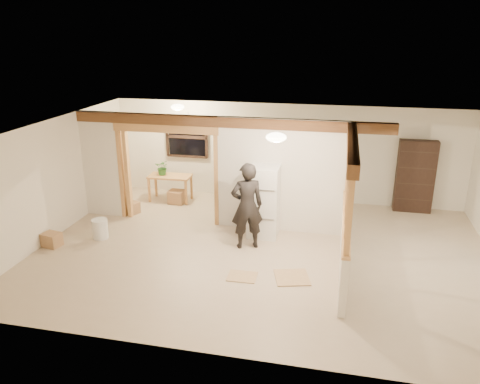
% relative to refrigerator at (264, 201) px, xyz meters
% --- Properties ---
extents(floor, '(9.00, 6.50, 0.01)m').
position_rel_refrigerator_xyz_m(floor, '(0.12, -0.83, -0.78)').
color(floor, '#BEA88D').
rests_on(floor, ground).
extents(ceiling, '(9.00, 6.50, 0.01)m').
position_rel_refrigerator_xyz_m(ceiling, '(0.12, -0.83, 1.72)').
color(ceiling, white).
extents(wall_back, '(9.00, 0.01, 2.50)m').
position_rel_refrigerator_xyz_m(wall_back, '(0.12, 2.42, 0.47)').
color(wall_back, silver).
rests_on(wall_back, floor).
extents(wall_front, '(9.00, 0.01, 2.50)m').
position_rel_refrigerator_xyz_m(wall_front, '(0.12, -4.08, 0.47)').
color(wall_front, silver).
rests_on(wall_front, floor).
extents(wall_left, '(0.01, 6.50, 2.50)m').
position_rel_refrigerator_xyz_m(wall_left, '(-4.38, -0.83, 0.47)').
color(wall_left, silver).
rests_on(wall_left, floor).
extents(partition_left_stub, '(0.90, 0.12, 2.50)m').
position_rel_refrigerator_xyz_m(partition_left_stub, '(-3.93, 0.37, 0.47)').
color(partition_left_stub, silver).
rests_on(partition_left_stub, floor).
extents(partition_center, '(2.80, 0.12, 2.50)m').
position_rel_refrigerator_xyz_m(partition_center, '(0.32, 0.37, 0.47)').
color(partition_center, silver).
rests_on(partition_center, floor).
extents(doorway_frame, '(2.46, 0.14, 2.20)m').
position_rel_refrigerator_xyz_m(doorway_frame, '(-2.28, 0.37, 0.32)').
color(doorway_frame, tan).
rests_on(doorway_frame, floor).
extents(header_beam_back, '(7.00, 0.18, 0.22)m').
position_rel_refrigerator_xyz_m(header_beam_back, '(-0.88, 0.37, 1.60)').
color(header_beam_back, brown).
rests_on(header_beam_back, ceiling).
extents(header_beam_right, '(0.18, 3.30, 0.22)m').
position_rel_refrigerator_xyz_m(header_beam_right, '(1.72, -1.23, 1.60)').
color(header_beam_right, brown).
rests_on(header_beam_right, ceiling).
extents(pony_wall, '(0.12, 3.20, 1.00)m').
position_rel_refrigerator_xyz_m(pony_wall, '(1.72, -1.23, -0.28)').
color(pony_wall, silver).
rests_on(pony_wall, floor).
extents(stud_partition, '(0.14, 3.20, 1.32)m').
position_rel_refrigerator_xyz_m(stud_partition, '(1.72, -1.23, 0.88)').
color(stud_partition, tan).
rests_on(stud_partition, pony_wall).
extents(window_back, '(1.12, 0.10, 1.10)m').
position_rel_refrigerator_xyz_m(window_back, '(-2.48, 2.34, 0.77)').
color(window_back, black).
rests_on(window_back, wall_back).
extents(ceiling_dome_main, '(0.36, 0.36, 0.16)m').
position_rel_refrigerator_xyz_m(ceiling_dome_main, '(0.42, -1.33, 1.70)').
color(ceiling_dome_main, '#FFEABF').
rests_on(ceiling_dome_main, ceiling).
extents(ceiling_dome_util, '(0.32, 0.32, 0.14)m').
position_rel_refrigerator_xyz_m(ceiling_dome_util, '(-2.38, 1.47, 1.70)').
color(ceiling_dome_util, '#FFEABF').
rests_on(ceiling_dome_util, ceiling).
extents(hanging_bulb, '(0.07, 0.07, 0.07)m').
position_rel_refrigerator_xyz_m(hanging_bulb, '(-1.88, 0.77, 1.40)').
color(hanging_bulb, '#FFD88C').
rests_on(hanging_bulb, ceiling).
extents(refrigerator, '(0.64, 0.62, 1.55)m').
position_rel_refrigerator_xyz_m(refrigerator, '(0.00, 0.00, 0.00)').
color(refrigerator, white).
rests_on(refrigerator, floor).
extents(woman, '(0.77, 0.65, 1.80)m').
position_rel_refrigerator_xyz_m(woman, '(-0.23, -0.66, 0.13)').
color(woman, black).
rests_on(woman, floor).
extents(work_table, '(1.11, 0.58, 0.68)m').
position_rel_refrigerator_xyz_m(work_table, '(-2.73, 1.63, -0.43)').
color(work_table, tan).
rests_on(work_table, floor).
extents(potted_plant, '(0.41, 0.36, 0.41)m').
position_rel_refrigerator_xyz_m(potted_plant, '(-2.92, 1.64, 0.11)').
color(potted_plant, '#33632B').
rests_on(potted_plant, work_table).
extents(shop_vac, '(0.57, 0.57, 0.65)m').
position_rel_refrigerator_xyz_m(shop_vac, '(-4.08, 1.12, -0.45)').
color(shop_vac, '#A80C0A').
rests_on(shop_vac, floor).
extents(bookshelf, '(0.89, 0.30, 1.77)m').
position_rel_refrigerator_xyz_m(bookshelf, '(3.34, 2.20, 0.11)').
color(bookshelf, black).
rests_on(bookshelf, floor).
extents(bucket, '(0.35, 0.35, 0.42)m').
position_rel_refrigerator_xyz_m(bucket, '(-3.39, -0.92, -0.56)').
color(bucket, white).
rests_on(bucket, floor).
extents(box_util_a, '(0.42, 0.36, 0.34)m').
position_rel_refrigerator_xyz_m(box_util_a, '(-2.51, 1.46, -0.61)').
color(box_util_a, '#A97C51').
rests_on(box_util_a, floor).
extents(box_util_b, '(0.40, 0.40, 0.28)m').
position_rel_refrigerator_xyz_m(box_util_b, '(-3.34, 0.55, -0.63)').
color(box_util_b, '#A97C51').
rests_on(box_util_b, floor).
extents(box_front, '(0.40, 0.35, 0.29)m').
position_rel_refrigerator_xyz_m(box_front, '(-4.18, -1.50, -0.63)').
color(box_front, '#A97C51').
rests_on(box_front, floor).
extents(floor_panel_near, '(0.74, 0.74, 0.02)m').
position_rel_refrigerator_xyz_m(floor_panel_near, '(0.83, -1.75, -0.76)').
color(floor_panel_near, tan).
rests_on(floor_panel_near, floor).
extents(floor_panel_far, '(0.53, 0.43, 0.02)m').
position_rel_refrigerator_xyz_m(floor_panel_far, '(-0.06, -1.91, -0.77)').
color(floor_panel_far, tan).
rests_on(floor_panel_far, floor).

